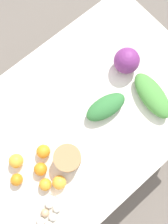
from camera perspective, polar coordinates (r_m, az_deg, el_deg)
name	(u,v)px	position (r m, az deg, el deg)	size (l,w,h in m)	color
ground_plane	(84,135)	(2.17, 0.00, -5.38)	(8.00, 8.00, 0.00)	#70665B
dining_table	(84,117)	(1.50, 0.00, -1.09)	(1.48, 0.99, 0.78)	silver
cabbage_purple	(127,61)	(1.46, 9.74, 11.48)	(0.15, 0.15, 0.15)	#7A2D75
egg_carton	(46,223)	(1.35, -8.76, -23.71)	(0.27, 0.19, 0.09)	beige
paper_bag	(68,158)	(1.32, -3.74, -10.53)	(0.14, 0.14, 0.10)	#A87F51
greens_bunch_scallion	(106,107)	(1.38, 4.99, 1.15)	(0.24, 0.12, 0.09)	#337538
greens_bunch_beet_tops	(152,95)	(1.45, 15.33, 3.67)	(0.30, 0.13, 0.09)	#4C933D
orange_0	(45,185)	(1.35, -8.87, -16.06)	(0.06, 0.06, 0.06)	orange
orange_1	(41,169)	(1.35, -9.91, -12.74)	(0.07, 0.07, 0.07)	orange
orange_2	(17,180)	(1.38, -15.14, -14.71)	(0.06, 0.06, 0.06)	orange
orange_3	(16,161)	(1.38, -15.26, -10.73)	(0.08, 0.08, 0.08)	#F9A833
orange_4	(59,182)	(1.34, -5.67, -15.72)	(0.07, 0.07, 0.07)	#F9A833
orange_5	(43,151)	(1.35, -9.28, -8.89)	(0.07, 0.07, 0.07)	orange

